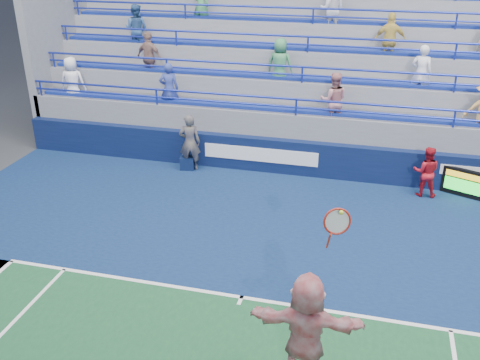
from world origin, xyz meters
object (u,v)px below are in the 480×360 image
(judge_chair, at_px, (188,161))
(ball_girl, at_px, (426,172))
(tennis_player, at_px, (306,329))
(line_judge, at_px, (190,143))
(serve_speed_board, at_px, (463,183))

(judge_chair, bearing_deg, ball_girl, -1.18)
(tennis_player, distance_m, line_judge, 9.18)
(line_judge, distance_m, ball_girl, 7.08)
(judge_chair, relative_size, ball_girl, 0.52)
(serve_speed_board, bearing_deg, judge_chair, -179.47)
(line_judge, bearing_deg, ball_girl, 163.40)
(judge_chair, xyz_separation_m, line_judge, (0.11, -0.04, 0.67))
(serve_speed_board, distance_m, line_judge, 8.17)
(serve_speed_board, relative_size, line_judge, 0.63)
(serve_speed_board, height_order, ball_girl, ball_girl)
(judge_chair, distance_m, line_judge, 0.68)
(judge_chair, distance_m, ball_girl, 7.21)
(judge_chair, relative_size, tennis_player, 0.23)
(judge_chair, relative_size, line_judge, 0.42)
(serve_speed_board, xyz_separation_m, line_judge, (-8.16, -0.12, 0.50))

